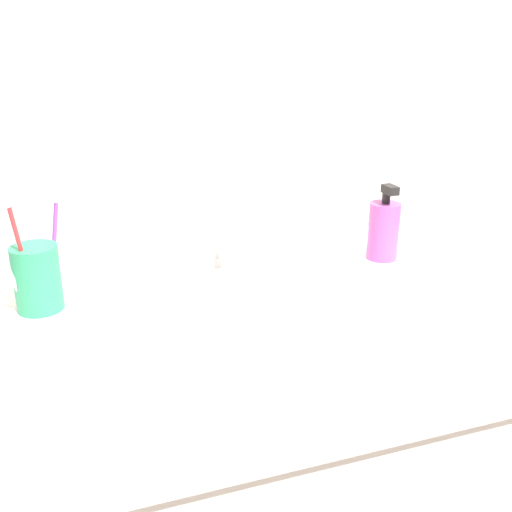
{
  "coord_description": "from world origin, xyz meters",
  "views": [
    {
      "loc": [
        -0.28,
        -0.83,
        1.31
      ],
      "look_at": [
        0.01,
        0.01,
        0.98
      ],
      "focal_mm": 41.47,
      "sensor_mm": 36.0,
      "label": 1
    }
  ],
  "objects_px": {
    "faucet": "(223,237)",
    "soap_dispenser": "(384,230)",
    "toothbrush_red": "(19,245)",
    "toothbrush_purple": "(54,238)",
    "toothbrush_cup": "(37,278)"
  },
  "relations": [
    {
      "from": "faucet",
      "to": "soap_dispenser",
      "type": "height_order",
      "value": "soap_dispenser"
    },
    {
      "from": "toothbrush_red",
      "to": "soap_dispenser",
      "type": "bearing_deg",
      "value": 3.42
    },
    {
      "from": "toothbrush_cup",
      "to": "toothbrush_red",
      "type": "xyz_separation_m",
      "value": [
        -0.02,
        -0.02,
        0.06
      ]
    },
    {
      "from": "toothbrush_red",
      "to": "soap_dispenser",
      "type": "xyz_separation_m",
      "value": [
        0.66,
        0.04,
        -0.06
      ]
    },
    {
      "from": "toothbrush_red",
      "to": "toothbrush_purple",
      "type": "xyz_separation_m",
      "value": [
        0.05,
        0.04,
        -0.01
      ]
    },
    {
      "from": "toothbrush_cup",
      "to": "soap_dispenser",
      "type": "xyz_separation_m",
      "value": [
        0.65,
        0.02,
        0.01
      ]
    },
    {
      "from": "soap_dispenser",
      "to": "toothbrush_purple",
      "type": "bearing_deg",
      "value": 179.93
    },
    {
      "from": "toothbrush_cup",
      "to": "toothbrush_red",
      "type": "bearing_deg",
      "value": -139.09
    },
    {
      "from": "faucet",
      "to": "toothbrush_purple",
      "type": "height_order",
      "value": "toothbrush_purple"
    },
    {
      "from": "faucet",
      "to": "toothbrush_red",
      "type": "xyz_separation_m",
      "value": [
        -0.35,
        -0.11,
        0.06
      ]
    },
    {
      "from": "toothbrush_purple",
      "to": "faucet",
      "type": "bearing_deg",
      "value": 12.3
    },
    {
      "from": "toothbrush_cup",
      "to": "toothbrush_purple",
      "type": "distance_m",
      "value": 0.07
    },
    {
      "from": "toothbrush_cup",
      "to": "soap_dispenser",
      "type": "height_order",
      "value": "soap_dispenser"
    },
    {
      "from": "faucet",
      "to": "soap_dispenser",
      "type": "xyz_separation_m",
      "value": [
        0.31,
        -0.07,
        0.0
      ]
    },
    {
      "from": "soap_dispenser",
      "to": "faucet",
      "type": "bearing_deg",
      "value": 167.93
    }
  ]
}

